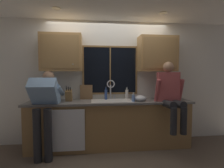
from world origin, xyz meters
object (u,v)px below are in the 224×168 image
(bottle_green_glass, at_px, (127,94))
(bottle_tall_clear, at_px, (106,94))
(person_sitting_on_counter, at_px, (170,92))
(mixing_bowl, at_px, (140,98))
(cutting_board, at_px, (86,92))
(soap_dispenser, at_px, (133,98))
(knife_block, at_px, (69,96))
(person_standing, at_px, (45,103))

(bottle_green_glass, relative_size, bottle_tall_clear, 0.95)
(person_sitting_on_counter, height_order, mixing_bowl, person_sitting_on_counter)
(cutting_board, bearing_deg, mixing_bowl, -17.42)
(person_sitting_on_counter, xyz_separation_m, bottle_green_glass, (-0.73, 0.48, -0.08))
(soap_dispenser, bearing_deg, bottle_tall_clear, 148.53)
(knife_block, relative_size, bottle_tall_clear, 1.21)
(person_standing, distance_m, soap_dispenser, 1.60)
(bottle_green_glass, bearing_deg, person_sitting_on_counter, -33.45)
(person_standing, bearing_deg, mixing_bowl, 5.77)
(soap_dispenser, distance_m, bottle_tall_clear, 0.59)
(knife_block, xyz_separation_m, cutting_board, (0.33, 0.19, 0.04))
(mixing_bowl, height_order, soap_dispenser, soap_dispenser)
(knife_block, xyz_separation_m, mixing_bowl, (1.37, -0.13, -0.06))
(cutting_board, bearing_deg, knife_block, -149.26)
(person_sitting_on_counter, relative_size, knife_block, 3.92)
(mixing_bowl, relative_size, bottle_green_glass, 0.94)
(person_sitting_on_counter, xyz_separation_m, soap_dispenser, (-0.68, 0.12, -0.11))
(person_sitting_on_counter, bearing_deg, bottle_tall_clear, 159.90)
(cutting_board, bearing_deg, bottle_tall_clear, -8.17)
(person_sitting_on_counter, relative_size, cutting_board, 4.12)
(bottle_green_glass, distance_m, bottle_tall_clear, 0.45)
(bottle_green_glass, height_order, bottle_tall_clear, bottle_tall_clear)
(cutting_board, relative_size, mixing_bowl, 1.30)
(person_sitting_on_counter, height_order, knife_block, person_sitting_on_counter)
(knife_block, bearing_deg, person_standing, -139.46)
(soap_dispenser, bearing_deg, person_standing, -175.01)
(bottle_green_glass, xyz_separation_m, bottle_tall_clear, (-0.45, -0.05, 0.01))
(person_standing, relative_size, bottle_green_glass, 5.96)
(soap_dispenser, bearing_deg, cutting_board, 157.99)
(bottle_tall_clear, bearing_deg, cutting_board, 171.83)
(knife_block, distance_m, mixing_bowl, 1.38)
(person_standing, xyz_separation_m, cutting_board, (0.69, 0.50, 0.13))
(soap_dispenser, height_order, bottle_tall_clear, bottle_tall_clear)
(person_standing, height_order, soap_dispenser, person_standing)
(bottle_tall_clear, bearing_deg, person_standing, -157.72)
(cutting_board, relative_size, bottle_tall_clear, 1.15)
(person_sitting_on_counter, relative_size, mixing_bowl, 5.35)
(person_standing, xyz_separation_m, mixing_bowl, (1.74, 0.18, 0.03))
(cutting_board, height_order, bottle_tall_clear, cutting_board)
(cutting_board, bearing_deg, person_sitting_on_counter, -17.20)
(mixing_bowl, bearing_deg, person_standing, -174.23)
(person_standing, relative_size, mixing_bowl, 6.37)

